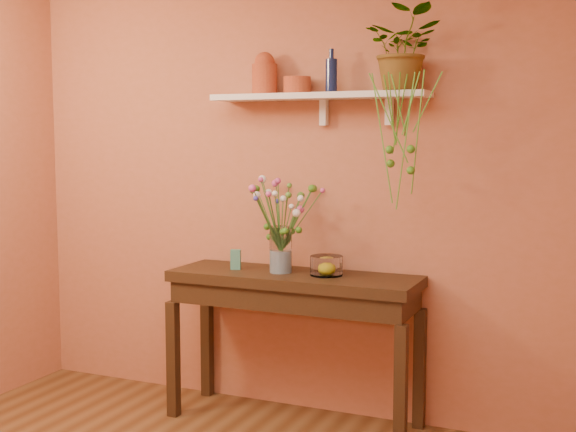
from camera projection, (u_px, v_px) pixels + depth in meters
room at (118, 229)px, 2.77m from camera, size 4.04×4.04×2.70m
sideboard at (294, 295)px, 4.43m from camera, size 1.47×0.47×0.89m
wall_shelf at (320, 97)px, 4.39m from camera, size 1.30×0.24×0.19m
terracotta_jug at (265, 74)px, 4.54m from camera, size 0.19×0.19×0.25m
terracotta_pot at (297, 85)px, 4.45m from camera, size 0.16×0.16×0.10m
blue_bottle at (331, 75)px, 4.35m from camera, size 0.07×0.07×0.25m
spider_plant at (405, 49)px, 4.13m from camera, size 0.42×0.37×0.45m
plant_fronds at (401, 141)px, 4.04m from camera, size 0.38×0.30×0.73m
glass_vase at (281, 253)px, 4.44m from camera, size 0.13×0.13×0.27m
bouquet at (281, 203)px, 4.42m from camera, size 0.47×0.47×0.44m
glass_bowl at (326, 266)px, 4.35m from camera, size 0.19×0.19×0.11m
lemon at (327, 268)px, 4.35m from camera, size 0.08×0.08×0.08m
carton at (236, 260)px, 4.55m from camera, size 0.07×0.06×0.12m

